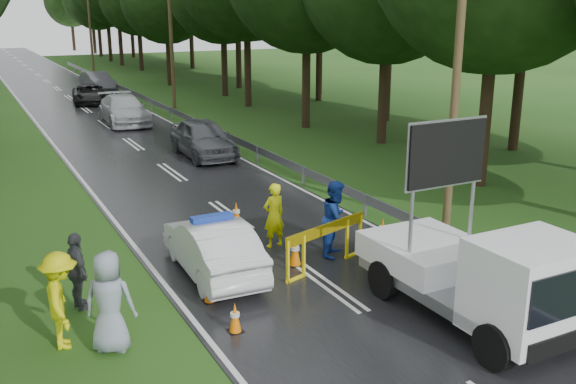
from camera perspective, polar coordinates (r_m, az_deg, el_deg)
ground at (r=15.04m, az=3.62°, el=-8.41°), size 160.00×160.00×0.00m
road at (r=42.76m, az=-17.56°, el=7.01°), size 7.00×140.00×0.02m
guardrail at (r=43.14m, az=-12.67°, el=8.16°), size 0.12×60.06×0.70m
utility_pole_near at (r=18.45m, az=14.91°, el=11.95°), size 1.40×0.24×10.00m
utility_pole_mid at (r=41.58m, az=-10.39°, el=14.26°), size 1.40×0.24×10.00m
utility_pole_far at (r=66.86m, az=-17.24°, el=14.43°), size 1.40×0.24×10.00m
police_sedan at (r=15.56m, az=-6.70°, el=-4.93°), size 1.59×4.15×1.49m
work_truck at (r=13.51m, az=16.86°, el=-7.05°), size 2.29×5.02×3.99m
barrier at (r=15.75m, az=3.43°, el=-3.81°), size 2.68×0.93×1.16m
officer at (r=17.11m, az=-1.26°, el=-2.09°), size 0.70×0.51×1.78m
civilian at (r=16.57m, az=4.31°, el=-2.36°), size 1.22×1.22×2.00m
bystander_left at (r=12.91m, az=-19.54°, el=-9.06°), size 0.80×1.28×1.90m
bystander_mid at (r=14.38m, az=-18.21°, el=-6.72°), size 0.58×1.06×1.71m
bystander_right at (r=12.48m, az=-15.59°, el=-9.40°), size 1.15×1.03×1.97m
queue_car_first at (r=27.92m, az=-7.55°, el=4.77°), size 2.01×4.80×1.62m
queue_car_second at (r=36.86m, az=-14.38°, el=7.10°), size 2.34×5.41×1.55m
queue_car_third at (r=45.29m, az=-17.21°, el=8.31°), size 2.65×4.80×1.27m
queue_car_fourth at (r=51.45m, az=-16.56°, el=9.35°), size 2.13×4.72×1.50m
cone_near_left at (r=12.99m, az=-4.73°, el=-11.09°), size 0.30×0.30×0.64m
cone_center at (r=16.05m, az=0.62°, el=-5.31°), size 0.36×0.36×0.77m
cone_far at (r=19.01m, az=-4.62°, el=-1.97°), size 0.34×0.34×0.73m
cone_left_mid at (r=14.25m, az=-6.94°, el=-8.49°), size 0.32×0.32×0.69m
cone_right at (r=17.94m, az=8.41°, el=-3.34°), size 0.31×0.31×0.65m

